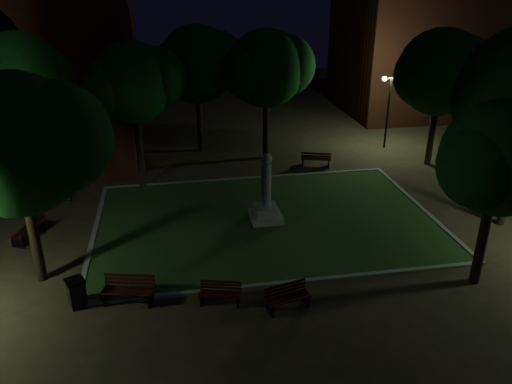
% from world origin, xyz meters
% --- Properties ---
extents(ground, '(80.00, 80.00, 0.00)m').
position_xyz_m(ground, '(0.00, 0.00, 0.00)').
color(ground, '#403321').
extents(lawn, '(15.00, 10.00, 0.08)m').
position_xyz_m(lawn, '(0.00, 2.00, 0.04)').
color(lawn, '#28481C').
rests_on(lawn, ground).
extents(lawn_kerb, '(15.40, 10.40, 0.12)m').
position_xyz_m(lawn_kerb, '(0.00, 2.00, 0.06)').
color(lawn_kerb, slate).
rests_on(lawn_kerb, ground).
extents(monument, '(1.40, 1.40, 3.20)m').
position_xyz_m(monument, '(0.00, 2.00, 0.96)').
color(monument, gray).
rests_on(monument, lawn).
extents(building_far, '(16.00, 10.00, 12.00)m').
position_xyz_m(building_far, '(18.00, 20.00, 6.00)').
color(building_far, '#501F13').
rests_on(building_far, ground).
extents(tree_west, '(5.97, 4.87, 7.68)m').
position_xyz_m(tree_west, '(-8.99, -1.16, 5.24)').
color(tree_west, black).
rests_on(tree_west, ground).
extents(tree_north_wl, '(4.88, 3.98, 7.53)m').
position_xyz_m(tree_north_wl, '(-5.57, 7.00, 5.53)').
color(tree_north_wl, black).
rests_on(tree_north_wl, ground).
extents(tree_north_er, '(5.49, 4.48, 7.65)m').
position_xyz_m(tree_north_er, '(1.72, 10.39, 5.40)').
color(tree_north_er, black).
rests_on(tree_north_er, ground).
extents(tree_ne, '(5.88, 4.80, 7.81)m').
position_xyz_m(tree_ne, '(11.00, 7.63, 5.40)').
color(tree_ne, black).
rests_on(tree_ne, ground).
extents(tree_se, '(4.78, 3.90, 6.79)m').
position_xyz_m(tree_se, '(6.71, -4.13, 4.83)').
color(tree_se, black).
rests_on(tree_se, ground).
extents(tree_nw, '(6.37, 5.20, 8.56)m').
position_xyz_m(tree_nw, '(-10.81, 9.55, 5.95)').
color(tree_nw, black).
rests_on(tree_nw, ground).
extents(tree_far_north, '(5.69, 4.64, 7.75)m').
position_xyz_m(tree_far_north, '(-2.10, 12.39, 5.42)').
color(tree_far_north, black).
rests_on(tree_far_north, ground).
extents(lamppost_nw, '(1.18, 0.28, 3.99)m').
position_xyz_m(lamppost_nw, '(-10.32, 10.71, 2.83)').
color(lamppost_nw, black).
rests_on(lamppost_nw, ground).
extents(lamppost_ne, '(1.18, 0.28, 4.60)m').
position_xyz_m(lamppost_ne, '(9.60, 10.98, 3.20)').
color(lamppost_ne, black).
rests_on(lamppost_ne, ground).
extents(bench_near_left, '(1.50, 0.83, 0.78)m').
position_xyz_m(bench_near_left, '(-2.72, -3.77, 0.37)').
color(bench_near_left, black).
rests_on(bench_near_left, ground).
extents(bench_near_right, '(1.63, 0.90, 0.85)m').
position_xyz_m(bench_near_right, '(-0.52, -4.43, 0.40)').
color(bench_near_right, black).
rests_on(bench_near_right, ground).
extents(bench_west_near, '(1.85, 1.01, 0.97)m').
position_xyz_m(bench_west_near, '(-5.81, -3.15, 0.45)').
color(bench_west_near, black).
rests_on(bench_west_near, ground).
extents(bench_left_side, '(1.19, 1.77, 0.92)m').
position_xyz_m(bench_left_side, '(-10.22, 2.08, 0.43)').
color(bench_left_side, black).
rests_on(bench_left_side, ground).
extents(bench_far_side, '(1.82, 1.09, 0.94)m').
position_xyz_m(bench_far_side, '(4.21, 8.35, 0.44)').
color(bench_far_side, black).
rests_on(bench_far_side, ground).
extents(trash_bin, '(0.79, 0.79, 1.02)m').
position_xyz_m(trash_bin, '(-7.55, -3.05, 0.52)').
color(trash_bin, black).
rests_on(trash_bin, ground).
extents(bicycle, '(1.76, 1.56, 0.92)m').
position_xyz_m(bicycle, '(-9.75, 6.23, 0.46)').
color(bicycle, black).
rests_on(bicycle, ground).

